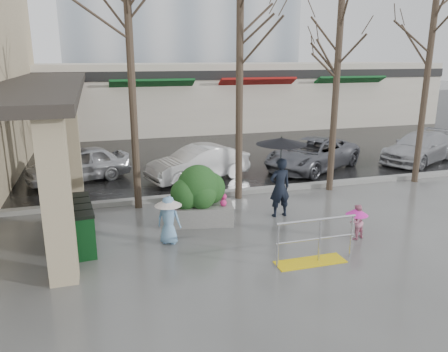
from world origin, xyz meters
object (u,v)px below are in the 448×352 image
handrail (314,246)px  child_blue (169,216)px  planter (198,195)px  child_pink (357,219)px  woman (281,167)px  tree_midwest (240,28)px  car_a (78,164)px  tree_mideast (339,42)px  news_boxes (84,224)px  car_b (198,163)px  car_d (420,147)px  tree_west (129,32)px  tree_east (433,27)px  car_c (312,154)px

handrail → child_blue: (-2.90, 1.93, 0.33)m
child_blue → planter: planter is taller
child_pink → planter: (-3.52, 2.20, 0.25)m
woman → tree_midwest: bearing=-75.3°
car_a → tree_midwest: bearing=37.8°
tree_mideast → child_blue: tree_mideast is taller
news_boxes → car_b: car_b is taller
child_blue → car_d: car_d is taller
child_blue → news_boxes: 2.05m
tree_west → woman: tree_west is taller
tree_east → car_d: (2.30, 2.58, -4.75)m
news_boxes → car_b: size_ratio=0.51×
handrail → tree_west: size_ratio=0.28×
tree_mideast → car_b: (-4.04, 2.49, -4.23)m
car_c → car_a: bearing=-125.0°
handrail → car_b: (-0.90, 7.29, 0.25)m
handrail → woman: bearing=81.4°
woman → planter: (-2.32, 0.17, -0.68)m
car_a → car_c: (9.02, -0.89, 0.00)m
car_a → car_d: same height
tree_midwest → news_boxes: (-4.72, -2.40, -4.70)m
tree_midwest → car_a: tree_midwest is taller
handrail → tree_west: tree_west is taller
planter → car_c: planter is taller
woman → child_pink: woman is taller
tree_east → handrail: bearing=-144.1°
handrail → tree_west: (-3.36, 4.80, 4.71)m
handrail → child_blue: child_blue is taller
planter → car_a: planter is taller
car_a → tree_east: bearing=56.5°
child_pink → tree_west: bearing=-55.2°
car_d → car_a: bearing=-118.6°
tree_west → car_a: tree_west is taller
planter → news_boxes: (-3.00, -0.68, -0.25)m
tree_west → car_b: tree_west is taller
tree_west → tree_midwest: size_ratio=0.97×
tree_east → car_b: tree_east is taller
car_d → handrail: bearing=-74.9°
tree_west → planter: bearing=-49.4°
tree_mideast → handrail: bearing=-123.2°
car_b → car_c: size_ratio=0.84×
woman → news_boxes: size_ratio=1.20×
news_boxes → tree_west: bearing=53.3°
child_blue → car_b: size_ratio=0.31×
car_a → car_b: size_ratio=0.97×
handrail → tree_mideast: (3.14, 4.80, 4.48)m
planter → car_c: bearing=37.6°
child_pink → news_boxes: news_boxes is taller
tree_midwest → news_boxes: tree_midwest is taller
child_blue → car_c: bearing=-113.4°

